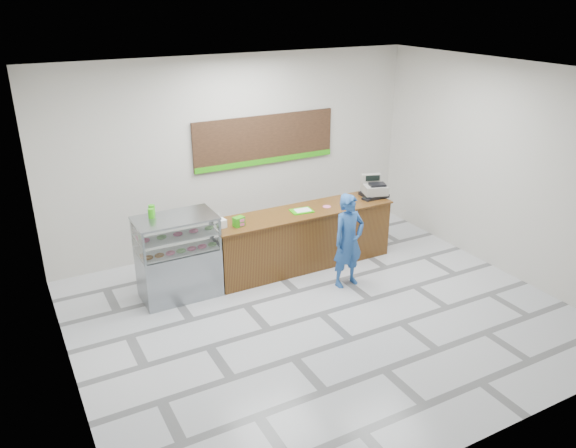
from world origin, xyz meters
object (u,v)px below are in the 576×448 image
cash_register (374,188)px  display_case (178,257)px  sales_counter (302,238)px  serving_tray (302,211)px  customer (348,241)px

cash_register → display_case: bearing=-161.2°
sales_counter → serving_tray: (-0.03, -0.02, 0.52)m
sales_counter → display_case: display_case is taller
sales_counter → cash_register: cash_register is taller
cash_register → serving_tray: cash_register is taller
display_case → customer: bearing=-20.6°
sales_counter → cash_register: size_ratio=6.15×
display_case → customer: (2.52, -0.95, 0.10)m
sales_counter → serving_tray: serving_tray is taller
customer → sales_counter: bearing=103.8°
display_case → cash_register: 3.75m
sales_counter → display_case: (-2.22, -0.00, 0.16)m
sales_counter → serving_tray: size_ratio=8.31×
serving_tray → customer: customer is taller
cash_register → serving_tray: bearing=-159.6°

